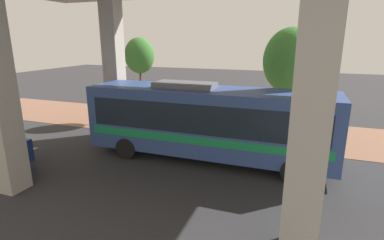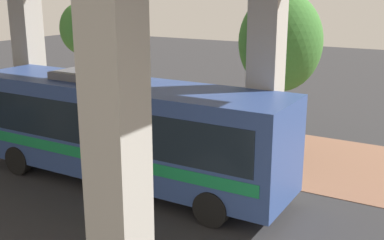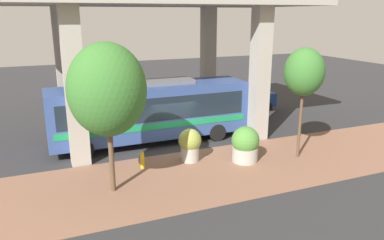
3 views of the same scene
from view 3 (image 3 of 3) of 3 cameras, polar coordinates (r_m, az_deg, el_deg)
The scene contains 10 objects.
ground_plane at distance 19.97m, azimuth -1.83°, elevation -4.96°, with size 80.00×80.00×0.00m, color #2D2D30.
sidewalk_strip at distance 17.39m, azimuth 1.68°, elevation -8.19°, with size 6.00×40.00×0.02m.
overpass at distance 22.45m, azimuth -5.72°, elevation 15.70°, with size 9.40×18.08×8.14m.
bus at distance 21.12m, azimuth -6.36°, elevation 1.62°, with size 2.75×11.06×3.56m.
fire_hydrant at distance 17.98m, azimuth -7.57°, elevation -6.05°, with size 0.40×0.19×0.85m.
planter_front at distance 18.56m, azimuth -0.32°, elevation -3.72°, with size 1.14×1.14×1.66m.
planter_middle at distance 18.68m, azimuth 8.12°, elevation -3.73°, with size 1.37×1.37×1.80m.
street_tree_near at distance 14.83m, azimuth -12.80°, elevation 4.47°, with size 3.06×3.06×6.12m.
street_tree_far at distance 18.99m, azimuth 16.73°, elevation 6.98°, with size 1.95×1.95×5.57m.
parked_car at distance 28.72m, azimuth 8.51°, elevation 3.39°, with size 1.86×4.10×1.99m.
Camera 3 is at (-17.49, 6.49, 7.12)m, focal length 35.00 mm.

